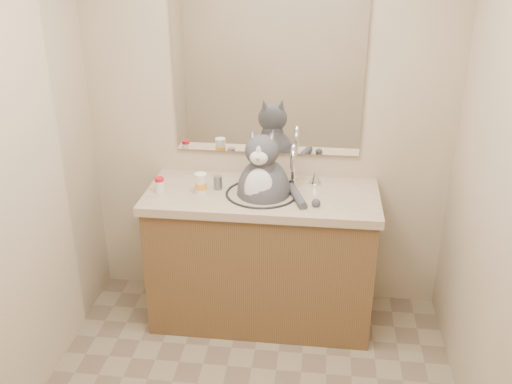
# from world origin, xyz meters

# --- Properties ---
(room) EXTENTS (2.22, 2.52, 2.42)m
(room) POSITION_xyz_m (0.00, 0.00, 1.20)
(room) COLOR gray
(room) RESTS_ON ground
(vanity) EXTENTS (1.34, 0.59, 1.12)m
(vanity) POSITION_xyz_m (0.00, 0.96, 0.44)
(vanity) COLOR brown
(vanity) RESTS_ON ground
(mirror) EXTENTS (1.10, 0.02, 0.90)m
(mirror) POSITION_xyz_m (0.00, 1.24, 1.45)
(mirror) COLOR white
(mirror) RESTS_ON room
(shower_curtain) EXTENTS (0.02, 1.30, 1.93)m
(shower_curtain) POSITION_xyz_m (-1.05, 0.10, 1.03)
(shower_curtain) COLOR beige
(shower_curtain) RESTS_ON ground
(cat) EXTENTS (0.43, 0.39, 0.61)m
(cat) POSITION_xyz_m (0.01, 0.95, 0.89)
(cat) COLOR #434347
(cat) RESTS_ON vanity
(pill_bottle_redcap) EXTENTS (0.06, 0.06, 0.09)m
(pill_bottle_redcap) POSITION_xyz_m (-0.58, 0.90, 0.90)
(pill_bottle_redcap) COLOR white
(pill_bottle_redcap) RESTS_ON vanity
(pill_bottle_orange) EXTENTS (0.07, 0.07, 0.12)m
(pill_bottle_orange) POSITION_xyz_m (-0.34, 0.91, 0.91)
(pill_bottle_orange) COLOR white
(pill_bottle_orange) RESTS_ON vanity
(grey_canister) EXTENTS (0.07, 0.07, 0.08)m
(grey_canister) POSITION_xyz_m (-0.26, 0.99, 0.89)
(grey_canister) COLOR slate
(grey_canister) RESTS_ON vanity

